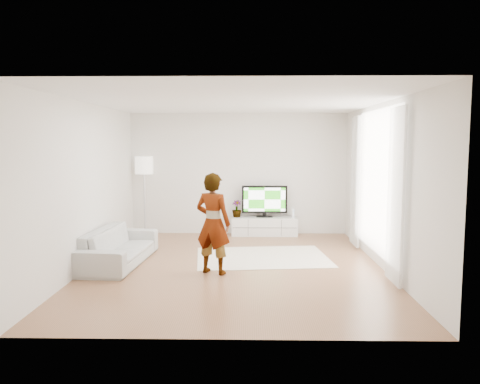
{
  "coord_description": "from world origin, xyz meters",
  "views": [
    {
      "loc": [
        0.24,
        -7.86,
        2.12
      ],
      "look_at": [
        0.08,
        0.4,
        1.25
      ],
      "focal_mm": 35.0,
      "sensor_mm": 36.0,
      "label": 1
    }
  ],
  "objects_px": {
    "sofa": "(119,246)",
    "floor_lamp": "(144,169)",
    "rug": "(262,257)",
    "television": "(265,200)",
    "player": "(213,223)",
    "media_console": "(264,226)"
  },
  "relations": [
    {
      "from": "television",
      "to": "player",
      "type": "relative_size",
      "value": 0.63
    },
    {
      "from": "player",
      "to": "floor_lamp",
      "type": "xyz_separation_m",
      "value": [
        -1.81,
        3.14,
        0.71
      ]
    },
    {
      "from": "television",
      "to": "sofa",
      "type": "bearing_deg",
      "value": -135.38
    },
    {
      "from": "media_console",
      "to": "player",
      "type": "bearing_deg",
      "value": -106.28
    },
    {
      "from": "player",
      "to": "floor_lamp",
      "type": "distance_m",
      "value": 3.69
    },
    {
      "from": "television",
      "to": "floor_lamp",
      "type": "xyz_separation_m",
      "value": [
        -2.74,
        -0.09,
        0.72
      ]
    },
    {
      "from": "media_console",
      "to": "rug",
      "type": "height_order",
      "value": "media_console"
    },
    {
      "from": "television",
      "to": "rug",
      "type": "relative_size",
      "value": 0.43
    },
    {
      "from": "sofa",
      "to": "floor_lamp",
      "type": "xyz_separation_m",
      "value": [
        -0.1,
        2.51,
        1.23
      ]
    },
    {
      "from": "media_console",
      "to": "floor_lamp",
      "type": "relative_size",
      "value": 0.83
    },
    {
      "from": "sofa",
      "to": "floor_lamp",
      "type": "height_order",
      "value": "floor_lamp"
    },
    {
      "from": "sofa",
      "to": "floor_lamp",
      "type": "distance_m",
      "value": 2.8
    },
    {
      "from": "rug",
      "to": "floor_lamp",
      "type": "distance_m",
      "value": 3.67
    },
    {
      "from": "sofa",
      "to": "floor_lamp",
      "type": "bearing_deg",
      "value": 6.12
    },
    {
      "from": "rug",
      "to": "sofa",
      "type": "bearing_deg",
      "value": -169.42
    },
    {
      "from": "television",
      "to": "sofa",
      "type": "xyz_separation_m",
      "value": [
        -2.64,
        -2.61,
        -0.51
      ]
    },
    {
      "from": "media_console",
      "to": "television",
      "type": "relative_size",
      "value": 1.44
    },
    {
      "from": "rug",
      "to": "sofa",
      "type": "xyz_separation_m",
      "value": [
        -2.53,
        -0.47,
        0.3
      ]
    },
    {
      "from": "television",
      "to": "player",
      "type": "xyz_separation_m",
      "value": [
        -0.94,
        -3.23,
        0.02
      ]
    },
    {
      "from": "television",
      "to": "floor_lamp",
      "type": "bearing_deg",
      "value": -178.07
    },
    {
      "from": "rug",
      "to": "floor_lamp",
      "type": "xyz_separation_m",
      "value": [
        -2.64,
        2.04,
        1.53
      ]
    },
    {
      "from": "television",
      "to": "rug",
      "type": "height_order",
      "value": "television"
    }
  ]
}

